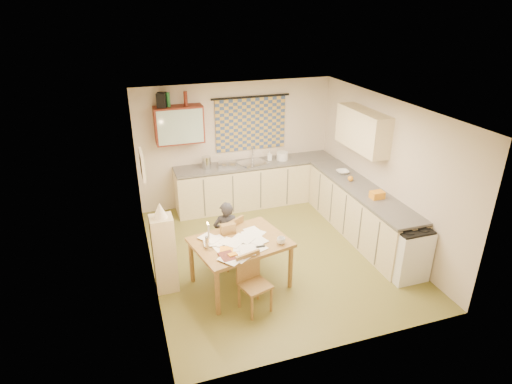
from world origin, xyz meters
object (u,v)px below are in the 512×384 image
object	(u,v)px
counter_back	(256,184)
stove	(406,252)
chair_far	(228,250)
counter_right	(360,212)
dining_table	(241,263)
shelf_stand	(164,254)
person	(227,234)

from	to	relation	value
counter_back	stove	size ratio (longest dim) A/B	3.86
stove	chair_far	size ratio (longest dim) A/B	0.99
stove	counter_right	bearing A→B (deg)	90.00
stove	dining_table	size ratio (longest dim) A/B	0.57
counter_right	dining_table	size ratio (longest dim) A/B	1.97
shelf_stand	chair_far	bearing A→B (deg)	18.35
dining_table	chair_far	distance (m)	0.59
dining_table	chair_far	xyz separation A→B (m)	(-0.05, 0.58, -0.11)
counter_back	person	xyz separation A→B (m)	(-1.15, -2.02, 0.11)
person	counter_right	bearing A→B (deg)	-167.65
counter_back	counter_right	size ratio (longest dim) A/B	1.12
counter_back	shelf_stand	bearing A→B (deg)	-132.73
chair_far	shelf_stand	world-z (taller)	shelf_stand
dining_table	stove	bearing A→B (deg)	-25.77
chair_far	shelf_stand	xyz separation A→B (m)	(-1.02, -0.34, 0.33)
dining_table	chair_far	size ratio (longest dim) A/B	1.73
counter_right	chair_far	xyz separation A→B (m)	(-2.52, -0.21, -0.18)
person	shelf_stand	size ratio (longest dim) A/B	0.94
counter_back	dining_table	size ratio (longest dim) A/B	2.20
counter_right	dining_table	distance (m)	2.60
counter_back	chair_far	size ratio (longest dim) A/B	3.81
dining_table	person	bearing A→B (deg)	83.40
dining_table	counter_back	bearing A→B (deg)	54.42
counter_right	shelf_stand	bearing A→B (deg)	-171.22
stove	dining_table	xyz separation A→B (m)	(-2.47, 0.58, -0.05)
counter_back	chair_far	world-z (taller)	counter_back
counter_right	stove	xyz separation A→B (m)	(0.00, -1.37, -0.03)
stove	shelf_stand	bearing A→B (deg)	166.98
counter_back	shelf_stand	world-z (taller)	shelf_stand
stove	chair_far	world-z (taller)	chair_far
dining_table	shelf_stand	xyz separation A→B (m)	(-1.07, 0.24, 0.22)
counter_back	shelf_stand	xyz separation A→B (m)	(-2.16, -2.34, 0.14)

